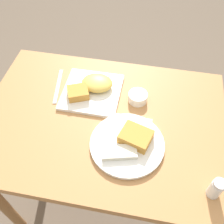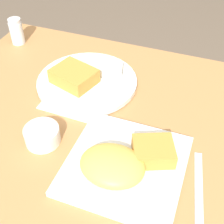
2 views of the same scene
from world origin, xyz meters
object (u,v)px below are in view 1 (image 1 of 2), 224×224
Objects in this scene: plate_square_near at (92,89)px; butter_knife at (58,86)px; plate_oval_far at (129,143)px; salt_shaker at (216,189)px; sauce_ramekin at (138,97)px.

plate_square_near reaches higher than butter_knife.
butter_knife is at bearing -34.65° from plate_oval_far.
salt_shaker is at bearing 156.65° from plate_oval_far.
butter_knife is (0.36, -0.25, -0.02)m from plate_oval_far.
plate_oval_far is 0.23m from sauce_ramekin.
salt_shaker is 0.76m from butter_knife.
sauce_ramekin is at bearing -91.27° from plate_oval_far.
salt_shaker is (-0.30, 0.13, 0.02)m from plate_oval_far.
salt_shaker is 0.41× the size of butter_knife.
butter_knife is (0.66, -0.38, -0.03)m from salt_shaker.
salt_shaker reaches higher than sauce_ramekin.
salt_shaker is at bearing 143.33° from plate_square_near.
butter_knife is at bearing -29.78° from salt_shaker.
sauce_ramekin is 0.47m from salt_shaker.
plate_square_near reaches higher than sauce_ramekin.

